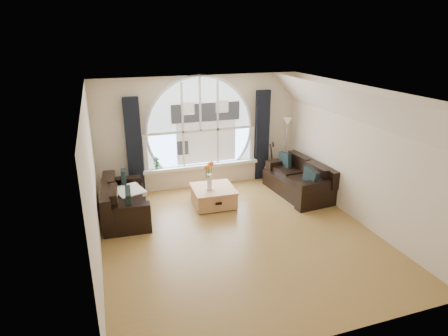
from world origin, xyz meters
TOP-DOWN VIEW (x-y plane):
  - ground at (0.00, 0.00)m, footprint 5.00×5.50m
  - ceiling at (0.00, 0.00)m, footprint 5.00×5.50m
  - wall_back at (0.00, 2.75)m, footprint 5.00×0.01m
  - wall_front at (0.00, -2.75)m, footprint 5.00×0.01m
  - wall_left at (-2.50, 0.00)m, footprint 0.01×5.50m
  - wall_right at (2.50, 0.00)m, footprint 0.01×5.50m
  - attic_slope at (2.20, 0.00)m, footprint 0.92×5.50m
  - arched_window at (0.00, 2.72)m, footprint 2.60×0.06m
  - window_sill at (0.00, 2.65)m, footprint 2.90×0.22m
  - window_frame at (0.00, 2.69)m, footprint 2.76×0.08m
  - neighbor_house at (0.15, 2.71)m, footprint 1.70×0.02m
  - curtain_left at (-1.60, 2.63)m, footprint 0.35×0.12m
  - curtain_right at (1.60, 2.63)m, footprint 0.35×0.12m
  - sofa_left at (-1.97, 1.47)m, footprint 0.97×1.77m
  - sofa_right at (2.00, 1.38)m, footprint 1.05×1.87m
  - coffee_chest at (-0.07, 1.45)m, footprint 0.94×0.94m
  - throw_blanket at (-1.86, 1.59)m, footprint 0.71×0.71m
  - vase_flowers at (-0.17, 1.40)m, footprint 0.24×0.24m
  - floor_lamp at (2.20, 2.44)m, footprint 0.24×0.24m
  - guitar at (1.75, 2.40)m, footprint 0.42×0.36m
  - potted_plant at (-1.12, 2.65)m, footprint 0.18×0.13m

SIDE VIEW (x-z plane):
  - ground at x=0.00m, z-range -0.01..0.01m
  - coffee_chest at x=-0.07m, z-range 0.00..0.44m
  - sofa_left at x=-1.97m, z-range 0.02..0.78m
  - sofa_right at x=2.00m, z-range 0.00..0.80m
  - throw_blanket at x=-1.86m, z-range 0.45..0.55m
  - window_sill at x=0.00m, z-range 0.47..0.55m
  - guitar at x=1.75m, z-range 0.00..1.06m
  - potted_plant at x=-1.12m, z-range 0.55..0.85m
  - vase_flowers at x=-0.17m, z-range 0.44..1.14m
  - floor_lamp at x=2.20m, z-range 0.00..1.60m
  - curtain_left at x=-1.60m, z-range 0.00..2.30m
  - curtain_right at x=1.60m, z-range 0.00..2.30m
  - wall_back at x=0.00m, z-range 0.00..2.70m
  - wall_front at x=0.00m, z-range 0.00..2.70m
  - wall_left at x=-2.50m, z-range 0.00..2.70m
  - wall_right at x=2.50m, z-range 0.00..2.70m
  - neighbor_house at x=0.15m, z-range 0.75..2.25m
  - arched_window at x=0.00m, z-range 0.55..2.70m
  - window_frame at x=0.00m, z-range 0.55..2.70m
  - attic_slope at x=2.20m, z-range 1.99..2.71m
  - ceiling at x=0.00m, z-range 2.70..2.71m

